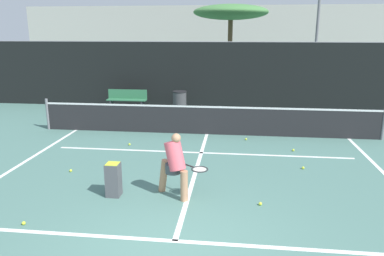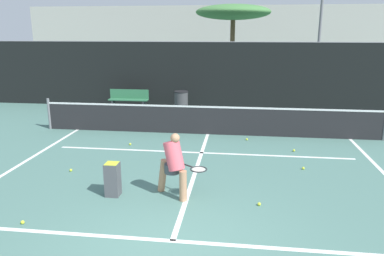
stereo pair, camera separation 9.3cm
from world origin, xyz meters
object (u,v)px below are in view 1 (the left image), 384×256
at_px(player_practicing, 175,163).
at_px(courtside_bench, 127,99).
at_px(trash_bin, 180,102).
at_px(parked_car, 219,85).
at_px(ball_hopper, 113,179).

distance_m(player_practicing, courtside_bench, 9.08).
bearing_deg(player_practicing, trash_bin, 135.47).
xyz_separation_m(player_practicing, parked_car, (0.30, 11.85, -0.09)).
bearing_deg(parked_car, trash_bin, -111.34).
distance_m(player_practicing, trash_bin, 8.25).
xyz_separation_m(courtside_bench, trash_bin, (2.32, -0.23, -0.03)).
distance_m(player_practicing, ball_hopper, 1.32).
height_order(courtside_bench, parked_car, parked_car).
bearing_deg(trash_bin, player_practicing, -82.04).
bearing_deg(parked_car, courtside_bench, -137.42).
relative_size(trash_bin, parked_car, 0.19).
bearing_deg(trash_bin, ball_hopper, -90.85).
height_order(ball_hopper, courtside_bench, courtside_bench).
bearing_deg(player_practicing, ball_hopper, -137.59).
relative_size(courtside_bench, trash_bin, 1.93).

